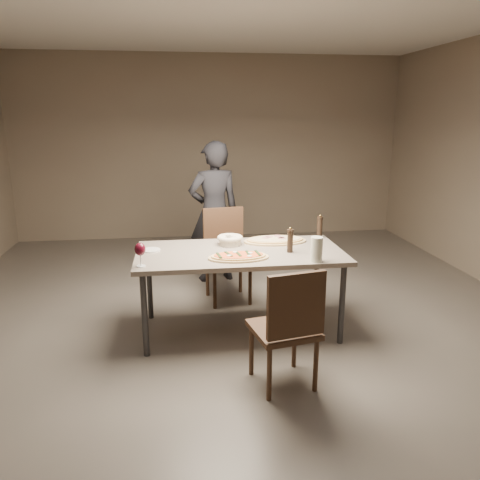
{
  "coord_description": "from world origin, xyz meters",
  "views": [
    {
      "loc": [
        -0.53,
        -3.89,
        1.9
      ],
      "look_at": [
        0.0,
        0.0,
        0.85
      ],
      "focal_mm": 35.0,
      "sensor_mm": 36.0,
      "label": 1
    }
  ],
  "objects": [
    {
      "name": "room",
      "position": [
        0.0,
        0.0,
        1.4
      ],
      "size": [
        7.0,
        7.0,
        7.0
      ],
      "color": "#5E5851",
      "rests_on": "ground"
    },
    {
      "name": "dining_table",
      "position": [
        0.0,
        0.0,
        0.69
      ],
      "size": [
        1.8,
        0.9,
        0.75
      ],
      "color": "gray",
      "rests_on": "ground"
    },
    {
      "name": "zucchini_pizza",
      "position": [
        -0.04,
        -0.21,
        0.77
      ],
      "size": [
        0.51,
        0.28,
        0.05
      ],
      "rotation": [
        0.0,
        0.0,
        0.28
      ],
      "color": "tan",
      "rests_on": "dining_table"
    },
    {
      "name": "ham_pizza",
      "position": [
        0.37,
        0.26,
        0.77
      ],
      "size": [
        0.59,
        0.33,
        0.04
      ],
      "rotation": [
        0.0,
        0.0,
        -0.39
      ],
      "color": "tan",
      "rests_on": "dining_table"
    },
    {
      "name": "bread_basket",
      "position": [
        -0.06,
        0.22,
        0.8
      ],
      "size": [
        0.23,
        0.23,
        0.08
      ],
      "rotation": [
        0.0,
        0.0,
        -0.31
      ],
      "color": "beige",
      "rests_on": "dining_table"
    },
    {
      "name": "oil_dish",
      "position": [
        -0.11,
        -0.23,
        0.76
      ],
      "size": [
        0.12,
        0.12,
        0.01
      ],
      "rotation": [
        0.0,
        0.0,
        -0.28
      ],
      "color": "white",
      "rests_on": "dining_table"
    },
    {
      "name": "pepper_mill_left",
      "position": [
        0.42,
        -0.09,
        0.86
      ],
      "size": [
        0.06,
        0.06,
        0.22
      ],
      "rotation": [
        0.0,
        0.0,
        0.05
      ],
      "color": "black",
      "rests_on": "dining_table"
    },
    {
      "name": "pepper_mill_right",
      "position": [
        0.83,
        0.37,
        0.86
      ],
      "size": [
        0.06,
        0.06,
        0.23
      ],
      "rotation": [
        0.0,
        0.0,
        -0.33
      ],
      "color": "black",
      "rests_on": "dining_table"
    },
    {
      "name": "carafe",
      "position": [
        0.57,
        -0.38,
        0.85
      ],
      "size": [
        0.1,
        0.1,
        0.2
      ],
      "rotation": [
        0.0,
        0.0,
        -0.19
      ],
      "color": "silver",
      "rests_on": "dining_table"
    },
    {
      "name": "wine_glass",
      "position": [
        -0.83,
        -0.32,
        0.88
      ],
      "size": [
        0.09,
        0.09,
        0.19
      ],
      "rotation": [
        0.0,
        0.0,
        -0.09
      ],
      "color": "silver",
      "rests_on": "dining_table"
    },
    {
      "name": "side_plate",
      "position": [
        -0.77,
        0.12,
        0.76
      ],
      "size": [
        0.16,
        0.16,
        0.01
      ],
      "rotation": [
        0.0,
        0.0,
        -0.11
      ],
      "color": "white",
      "rests_on": "dining_table"
    },
    {
      "name": "chair_near",
      "position": [
        0.21,
        -0.99,
        0.51
      ],
      "size": [
        0.51,
        0.51,
        0.91
      ],
      "rotation": [
        0.0,
        0.0,
        0.19
      ],
      "color": "#3D2819",
      "rests_on": "ground"
    },
    {
      "name": "chair_far",
      "position": [
        -0.04,
        0.81,
        0.54
      ],
      "size": [
        0.51,
        0.51,
        0.96
      ],
      "rotation": [
        0.0,
        0.0,
        3.28
      ],
      "color": "#3D2819",
      "rests_on": "ground"
    },
    {
      "name": "diner",
      "position": [
        -0.11,
        1.4,
        0.81
      ],
      "size": [
        0.66,
        0.5,
        1.63
      ],
      "primitive_type": "imported",
      "rotation": [
        0.0,
        0.0,
        3.33
      ],
      "color": "black",
      "rests_on": "ground"
    }
  ]
}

